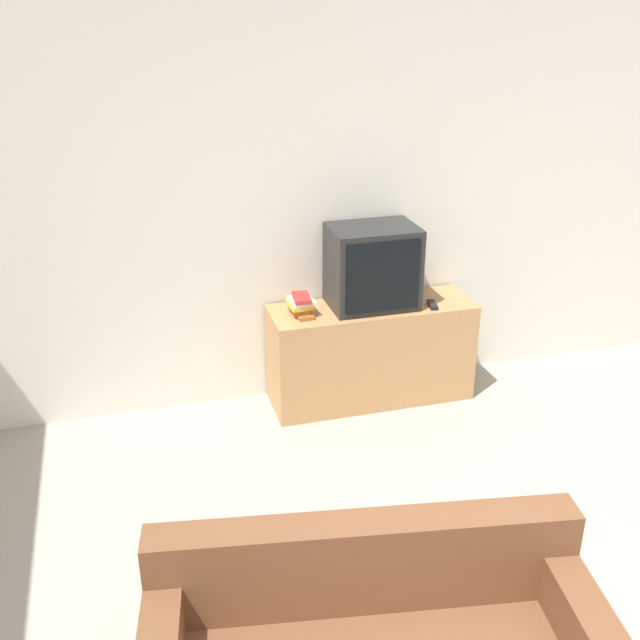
% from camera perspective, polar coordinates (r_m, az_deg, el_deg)
% --- Properties ---
extents(wall_back, '(9.00, 0.06, 2.60)m').
position_cam_1_polar(wall_back, '(4.96, -0.03, 8.37)').
color(wall_back, silver).
rests_on(wall_back, ground_plane).
extents(tv_stand, '(1.38, 0.45, 0.69)m').
position_cam_1_polar(tv_stand, '(5.14, 3.89, -2.50)').
color(tv_stand, tan).
rests_on(tv_stand, ground_plane).
extents(television, '(0.57, 0.41, 0.54)m').
position_cam_1_polar(television, '(4.92, 4.03, 4.07)').
color(television, black).
rests_on(television, tv_stand).
extents(book_stack, '(0.17, 0.22, 0.13)m').
position_cam_1_polar(book_stack, '(4.83, -1.47, 1.15)').
color(book_stack, '#995623').
rests_on(book_stack, tv_stand).
extents(remote_on_stand, '(0.08, 0.15, 0.02)m').
position_cam_1_polar(remote_on_stand, '(5.04, 8.56, 1.16)').
color(remote_on_stand, black).
rests_on(remote_on_stand, tv_stand).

